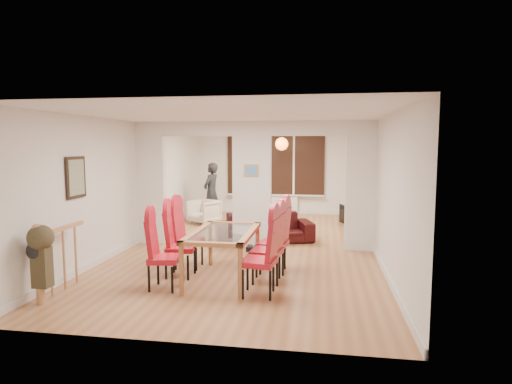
% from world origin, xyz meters
% --- Properties ---
extents(floor, '(5.00, 9.00, 0.01)m').
position_xyz_m(floor, '(0.00, 0.00, 0.00)').
color(floor, '#A76E43').
rests_on(floor, ground).
extents(room_walls, '(5.00, 9.00, 2.60)m').
position_xyz_m(room_walls, '(0.00, 0.00, 1.30)').
color(room_walls, silver).
rests_on(room_walls, floor).
extents(divider_wall, '(5.00, 0.18, 2.60)m').
position_xyz_m(divider_wall, '(0.00, 0.00, 1.30)').
color(divider_wall, white).
rests_on(divider_wall, floor).
extents(bay_window_blinds, '(3.00, 0.08, 1.80)m').
position_xyz_m(bay_window_blinds, '(0.00, 4.44, 1.50)').
color(bay_window_blinds, black).
rests_on(bay_window_blinds, room_walls).
extents(radiator, '(1.40, 0.08, 0.50)m').
position_xyz_m(radiator, '(0.00, 4.40, 0.30)').
color(radiator, white).
rests_on(radiator, floor).
extents(pendant_light, '(0.36, 0.36, 0.36)m').
position_xyz_m(pendant_light, '(0.30, 3.30, 2.15)').
color(pendant_light, orange).
rests_on(pendant_light, room_walls).
extents(stair_newel, '(0.40, 1.20, 1.10)m').
position_xyz_m(stair_newel, '(-2.25, -3.20, 0.55)').
color(stair_newel, tan).
rests_on(stair_newel, floor).
extents(wall_poster, '(0.04, 0.52, 0.67)m').
position_xyz_m(wall_poster, '(-2.47, -2.40, 1.60)').
color(wall_poster, gray).
rests_on(wall_poster, room_walls).
extents(pillar_photo, '(0.30, 0.03, 0.25)m').
position_xyz_m(pillar_photo, '(0.00, -0.10, 1.60)').
color(pillar_photo, '#4C8CD8').
rests_on(pillar_photo, divider_wall).
extents(dining_table, '(0.94, 1.67, 0.78)m').
position_xyz_m(dining_table, '(-0.07, -2.32, 0.39)').
color(dining_table, '#A2673C').
rests_on(dining_table, floor).
extents(dining_chair_la, '(0.49, 0.49, 1.07)m').
position_xyz_m(dining_chair_la, '(-0.83, -2.86, 0.54)').
color(dining_chair_la, '#AB1120').
rests_on(dining_chair_la, floor).
extents(dining_chair_lb, '(0.52, 0.52, 1.10)m').
position_xyz_m(dining_chair_lb, '(-0.80, -2.25, 0.55)').
color(dining_chair_lb, '#AB1120').
rests_on(dining_chair_lb, floor).
extents(dining_chair_lc, '(0.47, 0.47, 1.10)m').
position_xyz_m(dining_chair_lc, '(-0.82, -1.73, 0.55)').
color(dining_chair_lc, '#AB1120').
rests_on(dining_chair_lc, floor).
extents(dining_chair_ra, '(0.51, 0.51, 1.15)m').
position_xyz_m(dining_chair_ra, '(0.58, -2.92, 0.57)').
color(dining_chair_ra, '#AB1120').
rests_on(dining_chair_ra, floor).
extents(dining_chair_rb, '(0.51, 0.51, 1.13)m').
position_xyz_m(dining_chair_rb, '(0.61, -2.30, 0.56)').
color(dining_chair_rb, '#AB1120').
rests_on(dining_chair_rb, floor).
extents(dining_chair_rc, '(0.52, 0.52, 1.13)m').
position_xyz_m(dining_chair_rc, '(0.65, -1.77, 0.56)').
color(dining_chair_rc, '#AB1120').
rests_on(dining_chair_rc, floor).
extents(sofa, '(2.26, 1.44, 0.61)m').
position_xyz_m(sofa, '(0.20, 0.47, 0.31)').
color(sofa, black).
rests_on(sofa, floor).
extents(armchair, '(0.94, 0.95, 0.64)m').
position_xyz_m(armchair, '(-1.72, 2.41, 0.32)').
color(armchair, beige).
rests_on(armchair, floor).
extents(person, '(0.68, 0.53, 1.63)m').
position_xyz_m(person, '(-1.64, 2.89, 0.81)').
color(person, black).
rests_on(person, floor).
extents(television, '(0.86, 0.39, 0.50)m').
position_xyz_m(television, '(2.00, 2.79, 0.25)').
color(television, black).
rests_on(television, floor).
extents(coffee_table, '(0.96, 0.50, 0.22)m').
position_xyz_m(coffee_table, '(0.17, 2.64, 0.11)').
color(coffee_table, black).
rests_on(coffee_table, floor).
extents(bottle, '(0.07, 0.07, 0.27)m').
position_xyz_m(bottle, '(0.24, 2.54, 0.35)').
color(bottle, '#143F19').
rests_on(bottle, coffee_table).
extents(bowl, '(0.20, 0.20, 0.05)m').
position_xyz_m(bowl, '(0.25, 2.57, 0.24)').
color(bowl, black).
rests_on(bowl, coffee_table).
extents(shoes, '(0.23, 0.25, 0.10)m').
position_xyz_m(shoes, '(0.08, -0.40, 0.05)').
color(shoes, black).
rests_on(shoes, floor).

